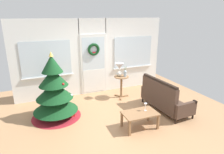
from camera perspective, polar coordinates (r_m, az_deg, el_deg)
The scene contains 10 objects.
ground_plane at distance 5.39m, azimuth 1.84°, elevation -11.91°, with size 6.76×6.76×0.00m, color #AD7F56.
back_wall_with_door at distance 6.78m, azimuth -5.49°, elevation 5.84°, with size 5.20×0.19×2.55m.
christmas_tree at distance 5.41m, azimuth -16.30°, elevation -4.68°, with size 1.31×1.31×1.79m.
settee_sofa at distance 5.83m, azimuth 14.64°, elevation -5.99°, with size 0.79×1.62×0.96m.
side_table at distance 6.49m, azimuth 2.73°, elevation -1.63°, with size 0.50×0.48×0.74m.
table_lamp at distance 6.35m, azimuth 2.15°, elevation 2.68°, with size 0.28×0.28×0.44m.
flower_vase at distance 6.38m, azimuth 3.82°, elevation 1.15°, with size 0.11×0.10×0.35m.
coffee_table at distance 4.89m, azimuth 8.09°, elevation -10.81°, with size 0.86×0.55×0.40m.
wine_glass at distance 4.92m, azimuth 9.69°, elevation -8.06°, with size 0.08×0.08×0.20m.
gift_box at distance 5.55m, azimuth -11.64°, elevation -10.42°, with size 0.16×0.15×0.16m, color red.
Camera 1 is at (-1.99, -4.25, 2.65)m, focal length 31.57 mm.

